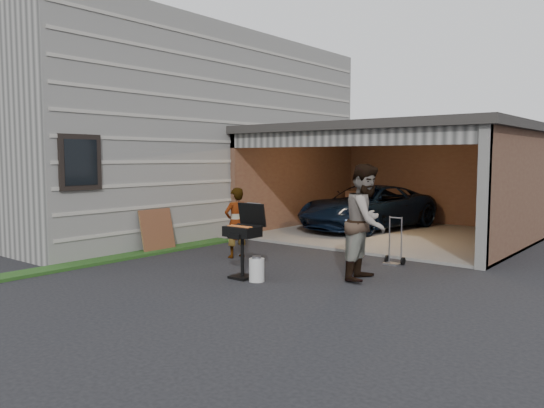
{
  "coord_description": "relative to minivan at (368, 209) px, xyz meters",
  "views": [
    {
      "loc": [
        7.01,
        -6.52,
        2.09
      ],
      "look_at": [
        0.25,
        1.83,
        1.15
      ],
      "focal_mm": 35.0,
      "sensor_mm": 36.0,
      "label": 1
    }
  ],
  "objects": [
    {
      "name": "ground",
      "position": [
        0.34,
        -6.9,
        -0.62
      ],
      "size": [
        80.0,
        80.0,
        0.0
      ],
      "primitive_type": "plane",
      "color": "black",
      "rests_on": "ground"
    },
    {
      "name": "house",
      "position": [
        -5.66,
        -2.9,
        2.13
      ],
      "size": [
        7.0,
        11.0,
        5.5
      ],
      "primitive_type": "cube",
      "color": "#474744",
      "rests_on": "ground"
    },
    {
      "name": "groundcover_strip",
      "position": [
        -1.91,
        -7.9,
        -0.59
      ],
      "size": [
        0.5,
        8.0,
        0.06
      ],
      "primitive_type": "cube",
      "color": "#193814",
      "rests_on": "ground"
    },
    {
      "name": "garage",
      "position": [
        1.1,
        -0.11,
        1.24
      ],
      "size": [
        6.8,
        6.3,
        2.9
      ],
      "color": "#605E59",
      "rests_on": "ground"
    },
    {
      "name": "minivan",
      "position": [
        0.0,
        0.0,
        0.0
      ],
      "size": [
        2.7,
        4.74,
        1.25
      ],
      "primitive_type": "imported",
      "rotation": [
        0.0,
        0.0,
        -0.14
      ],
      "color": "black",
      "rests_on": "ground"
    },
    {
      "name": "woman",
      "position": [
        -0.16,
        -5.35,
        0.11
      ],
      "size": [
        0.48,
        0.61,
        1.47
      ],
      "primitive_type": "imported",
      "rotation": [
        0.0,
        0.0,
        -1.83
      ],
      "color": "silver",
      "rests_on": "ground"
    },
    {
      "name": "man",
      "position": [
        2.94,
        -5.42,
        0.37
      ],
      "size": [
        0.91,
        1.08,
        1.99
      ],
      "primitive_type": "imported",
      "rotation": [
        0.0,
        0.0,
        1.75
      ],
      "color": "#492B1C",
      "rests_on": "ground"
    },
    {
      "name": "bbq_grill",
      "position": [
        1.24,
        -6.67,
        0.14
      ],
      "size": [
        0.58,
        0.51,
        1.3
      ],
      "color": "black",
      "rests_on": "ground"
    },
    {
      "name": "propane_tank",
      "position": [
        1.59,
        -6.73,
        -0.43
      ],
      "size": [
        0.3,
        0.3,
        0.39
      ],
      "primitive_type": "cylinder",
      "rotation": [
        0.0,
        0.0,
        0.15
      ],
      "color": "silver",
      "rests_on": "ground"
    },
    {
      "name": "plywood_panel",
      "position": [
        -2.0,
        -5.94,
        -0.15
      ],
      "size": [
        0.24,
        0.86,
        0.95
      ],
      "primitive_type": "cube",
      "rotation": [
        0.0,
        -0.21,
        0.0
      ],
      "color": "#592E1E",
      "rests_on": "ground"
    },
    {
      "name": "hand_truck",
      "position": [
        2.75,
        -3.93,
        -0.44
      ],
      "size": [
        0.39,
        0.3,
        0.94
      ],
      "rotation": [
        0.0,
        0.0,
        -0.05
      ],
      "color": "gray",
      "rests_on": "ground"
    }
  ]
}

